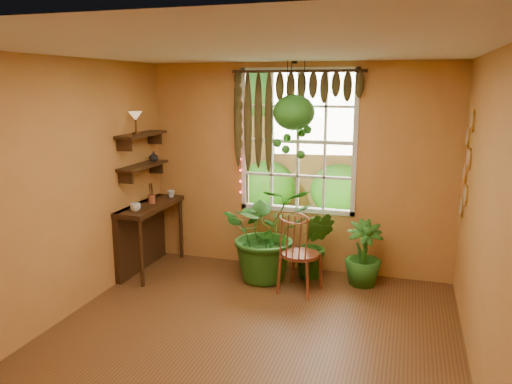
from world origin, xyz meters
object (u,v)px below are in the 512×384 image
(counter_ledge, at_px, (144,229))
(hanging_basket, at_px, (294,118))
(windsor_chair, at_px, (299,265))
(potted_plant_left, at_px, (268,232))
(potted_plant_mid, at_px, (314,245))

(counter_ledge, height_order, hanging_basket, hanging_basket)
(windsor_chair, distance_m, potted_plant_left, 0.62)
(counter_ledge, distance_m, windsor_chair, 2.15)
(potted_plant_mid, height_order, hanging_basket, hanging_basket)
(potted_plant_left, height_order, hanging_basket, hanging_basket)
(windsor_chair, relative_size, potted_plant_left, 0.95)
(windsor_chair, height_order, potted_plant_mid, windsor_chair)
(counter_ledge, relative_size, potted_plant_left, 0.97)
(potted_plant_left, relative_size, potted_plant_mid, 1.40)
(potted_plant_mid, relative_size, hanging_basket, 0.74)
(windsor_chair, relative_size, potted_plant_mid, 1.33)
(counter_ledge, height_order, potted_plant_left, potted_plant_left)
(potted_plant_left, xyz_separation_m, hanging_basket, (0.24, 0.31, 1.40))
(potted_plant_mid, xyz_separation_m, hanging_basket, (-0.31, 0.10, 1.57))
(hanging_basket, bearing_deg, potted_plant_mid, -17.32)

